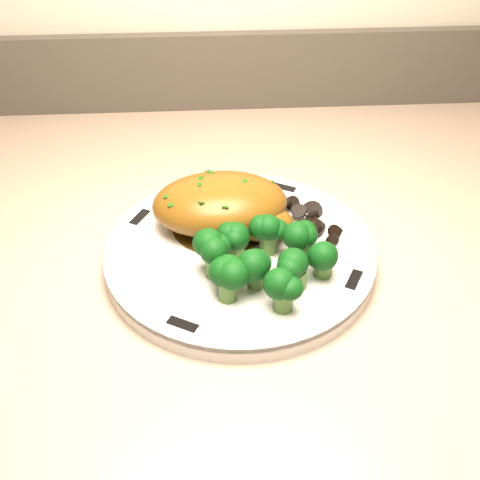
{
  "coord_description": "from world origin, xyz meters",
  "views": [
    {
      "loc": [
        -0.1,
        1.09,
        1.35
      ],
      "look_at": [
        -0.06,
        1.6,
        0.94
      ],
      "focal_mm": 45.0,
      "sensor_mm": 36.0,
      "label": 1
    }
  ],
  "objects": [
    {
      "name": "broccoli_florets",
      "position": [
        -0.04,
        1.55,
        0.96
      ],
      "size": [
        0.14,
        0.12,
        0.04
      ],
      "rotation": [
        0.0,
        0.0,
        -0.33
      ],
      "color": "#507833",
      "rests_on": "plate"
    },
    {
      "name": "rim_accent_1",
      "position": [
        -0.18,
        1.66,
        0.93
      ],
      "size": [
        0.02,
        0.03,
        0.0
      ],
      "primitive_type": "cube",
      "rotation": [
        0.0,
        0.0,
        4.22
      ],
      "color": "black",
      "rests_on": "plate"
    },
    {
      "name": "chicken_breast",
      "position": [
        -0.08,
        1.64,
        0.96
      ],
      "size": [
        0.16,
        0.11,
        0.06
      ],
      "rotation": [
        0.0,
        0.0,
        0.04
      ],
      "color": "brown",
      "rests_on": "plate"
    },
    {
      "name": "gravy_pool",
      "position": [
        -0.08,
        1.64,
        0.94
      ],
      "size": [
        0.11,
        0.11,
        0.0
      ],
      "primitive_type": "cylinder",
      "color": "#39230A",
      "rests_on": "plate"
    },
    {
      "name": "rim_accent_3",
      "position": [
        0.05,
        1.54,
        0.93
      ],
      "size": [
        0.02,
        0.03,
        0.0
      ],
      "primitive_type": "cube",
      "rotation": [
        0.0,
        0.0,
        7.36
      ],
      "color": "black",
      "rests_on": "plate"
    },
    {
      "name": "mushroom_pile",
      "position": [
        0.0,
        1.63,
        0.94
      ],
      "size": [
        0.1,
        0.07,
        0.03
      ],
      "color": "black",
      "rests_on": "plate"
    },
    {
      "name": "counter",
      "position": [
        0.07,
        1.67,
        0.46
      ],
      "size": [
        2.12,
        0.7,
        1.03
      ],
      "color": "brown",
      "rests_on": "ground"
    },
    {
      "name": "plate",
      "position": [
        -0.06,
        1.6,
        0.92
      ],
      "size": [
        0.38,
        0.38,
        0.02
      ],
      "primitive_type": "cylinder",
      "rotation": [
        0.0,
        0.0,
        -0.34
      ],
      "color": "silver",
      "rests_on": "counter"
    },
    {
      "name": "rim_accent_2",
      "position": [
        -0.13,
        1.49,
        0.93
      ],
      "size": [
        0.03,
        0.02,
        0.0
      ],
      "primitive_type": "cube",
      "rotation": [
        0.0,
        0.0,
        5.79
      ],
      "color": "black",
      "rests_on": "plate"
    },
    {
      "name": "rim_accent_0",
      "position": [
        -0.0,
        1.72,
        0.93
      ],
      "size": [
        0.03,
        0.02,
        0.0
      ],
      "primitive_type": "cube",
      "rotation": [
        0.0,
        0.0,
        2.64
      ],
      "color": "black",
      "rests_on": "plate"
    }
  ]
}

